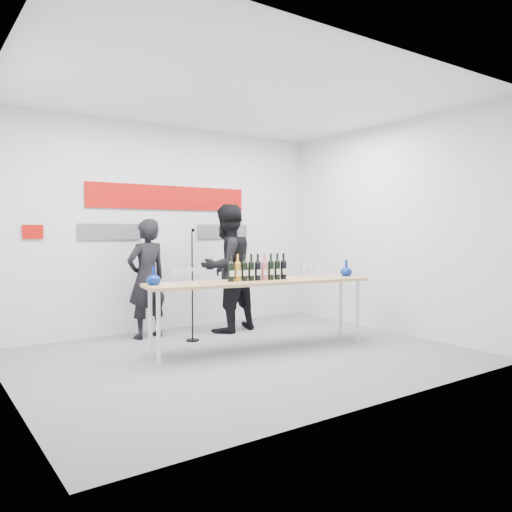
{
  "coord_description": "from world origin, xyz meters",
  "views": [
    {
      "loc": [
        -3.19,
        -4.81,
        1.47
      ],
      "look_at": [
        0.35,
        0.27,
        1.15
      ],
      "focal_mm": 35.0,
      "sensor_mm": 36.0,
      "label": 1
    }
  ],
  "objects_px": {
    "tasting_table": "(261,286)",
    "mic_stand": "(193,307)",
    "presenter_right": "(227,268)",
    "presenter_left": "(147,279)"
  },
  "relations": [
    {
      "from": "mic_stand",
      "to": "tasting_table",
      "type": "bearing_deg",
      "value": -59.33
    },
    {
      "from": "presenter_right",
      "to": "mic_stand",
      "type": "height_order",
      "value": "presenter_right"
    },
    {
      "from": "presenter_right",
      "to": "mic_stand",
      "type": "xyz_separation_m",
      "value": [
        -0.71,
        -0.28,
        -0.47
      ]
    },
    {
      "from": "presenter_left",
      "to": "presenter_right",
      "type": "height_order",
      "value": "presenter_right"
    },
    {
      "from": "mic_stand",
      "to": "presenter_right",
      "type": "bearing_deg",
      "value": 23.71
    },
    {
      "from": "tasting_table",
      "to": "presenter_left",
      "type": "xyz_separation_m",
      "value": [
        -0.9,
        1.41,
        0.02
      ]
    },
    {
      "from": "presenter_left",
      "to": "mic_stand",
      "type": "height_order",
      "value": "presenter_left"
    },
    {
      "from": "tasting_table",
      "to": "presenter_right",
      "type": "relative_size",
      "value": 1.57
    },
    {
      "from": "tasting_table",
      "to": "mic_stand",
      "type": "distance_m",
      "value": 1.06
    },
    {
      "from": "presenter_right",
      "to": "mic_stand",
      "type": "relative_size",
      "value": 1.23
    }
  ]
}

